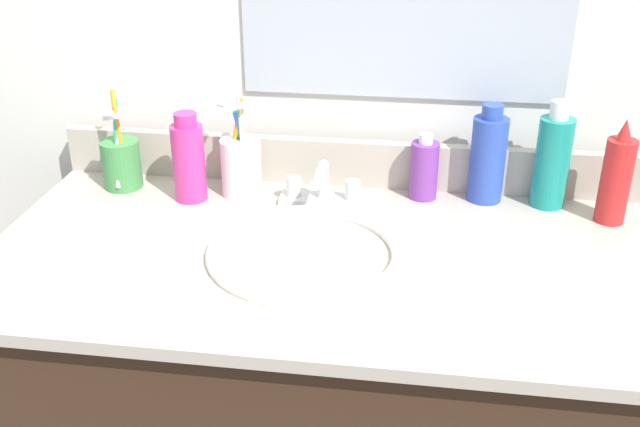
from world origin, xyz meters
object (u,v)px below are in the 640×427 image
(bottle_mouthwash_teal, at_px, (552,160))
(bottle_spray_red, at_px, (616,178))
(faucet, at_px, (322,190))
(bottle_cream_purple, at_px, (424,169))
(bottle_shampoo_blue, at_px, (488,157))
(bottle_soap_pink, at_px, (189,160))
(cup_white_ceramic, at_px, (241,165))
(cup_green, at_px, (121,161))

(bottle_mouthwash_teal, distance_m, bottle_spray_red, 0.11)
(faucet, xyz_separation_m, bottle_spray_red, (0.51, 0.00, 0.05))
(bottle_cream_purple, xyz_separation_m, bottle_shampoo_blue, (0.11, 0.01, 0.03))
(bottle_mouthwash_teal, xyz_separation_m, bottle_soap_pink, (-0.66, -0.07, -0.01))
(cup_white_ceramic, bearing_deg, bottle_shampoo_blue, 5.19)
(bottle_mouthwash_teal, height_order, cup_white_ceramic, bottle_mouthwash_teal)
(bottle_shampoo_blue, xyz_separation_m, cup_green, (-0.69, -0.04, -0.03))
(bottle_soap_pink, height_order, cup_green, cup_green)
(cup_white_ceramic, bearing_deg, bottle_cream_purple, 5.68)
(bottle_cream_purple, relative_size, cup_white_ceramic, 0.65)
(cup_white_ceramic, distance_m, cup_green, 0.24)
(bottle_spray_red, bearing_deg, bottle_mouthwash_teal, 152.33)
(bottle_cream_purple, relative_size, cup_green, 0.64)
(bottle_soap_pink, height_order, bottle_spray_red, bottle_spray_red)
(faucet, height_order, bottle_spray_red, bottle_spray_red)
(faucet, relative_size, bottle_soap_pink, 0.95)
(faucet, xyz_separation_m, bottle_mouthwash_teal, (0.41, 0.06, 0.06))
(bottle_mouthwash_teal, relative_size, bottle_soap_pink, 1.18)
(cup_white_ceramic, bearing_deg, bottle_spray_red, -1.67)
(faucet, bearing_deg, cup_white_ceramic, 171.36)
(bottle_cream_purple, distance_m, bottle_shampoo_blue, 0.12)
(cup_white_ceramic, bearing_deg, bottle_soap_pink, -158.99)
(bottle_shampoo_blue, bearing_deg, bottle_cream_purple, -176.28)
(faucet, relative_size, bottle_spray_red, 0.85)
(bottle_soap_pink, bearing_deg, bottle_spray_red, 1.13)
(bottle_spray_red, bearing_deg, bottle_soap_pink, -178.87)
(faucet, bearing_deg, bottle_mouthwash_teal, 7.96)
(bottle_cream_purple, height_order, bottle_shampoo_blue, bottle_shampoo_blue)
(bottle_mouthwash_teal, xyz_separation_m, bottle_spray_red, (0.10, -0.05, -0.01))
(bottle_mouthwash_teal, xyz_separation_m, bottle_cream_purple, (-0.23, 0.00, -0.03))
(bottle_cream_purple, bearing_deg, cup_green, -176.58)
(cup_green, bearing_deg, bottle_shampoo_blue, 3.47)
(bottle_soap_pink, bearing_deg, bottle_shampoo_blue, 7.92)
(bottle_soap_pink, xyz_separation_m, cup_green, (-0.15, 0.03, -0.03))
(bottle_mouthwash_teal, distance_m, cup_white_ceramic, 0.57)
(bottle_shampoo_blue, xyz_separation_m, bottle_spray_red, (0.21, -0.06, -0.00))
(bottle_soap_pink, distance_m, cup_white_ceramic, 0.10)
(faucet, xyz_separation_m, cup_white_ceramic, (-0.16, 0.02, 0.03))
(bottle_shampoo_blue, height_order, cup_green, cup_green)
(bottle_mouthwash_teal, relative_size, bottle_spray_red, 1.05)
(bottle_shampoo_blue, relative_size, cup_green, 0.94)
(bottle_mouthwash_teal, xyz_separation_m, cup_green, (-0.80, -0.03, -0.04))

